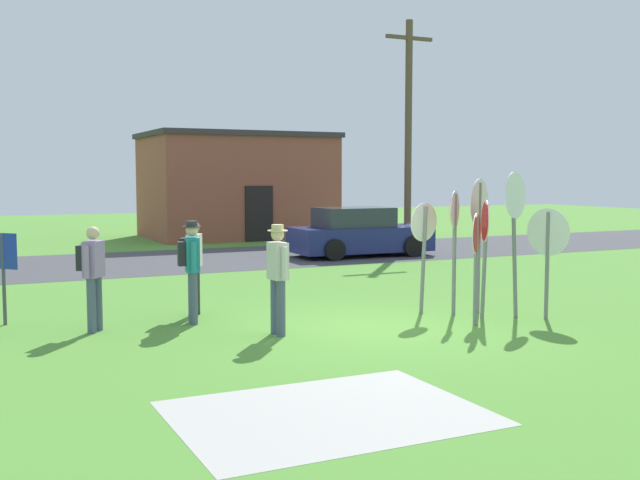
% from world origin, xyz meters
% --- Properties ---
extents(ground_plane, '(80.00, 80.00, 0.00)m').
position_xyz_m(ground_plane, '(0.00, 0.00, 0.00)').
color(ground_plane, '#518E33').
extents(street_asphalt, '(60.00, 6.40, 0.01)m').
position_xyz_m(street_asphalt, '(0.00, 11.13, 0.00)').
color(street_asphalt, '#424247').
rests_on(street_asphalt, ground).
extents(concrete_path, '(3.20, 2.40, 0.01)m').
position_xyz_m(concrete_path, '(-2.79, -3.70, 0.00)').
color(concrete_path, '#ADAAA3').
rests_on(concrete_path, ground).
extents(building_background, '(7.23, 5.20, 4.18)m').
position_xyz_m(building_background, '(4.10, 18.64, 2.09)').
color(building_background, brown).
rests_on(building_background, ground).
extents(utility_pole, '(1.80, 0.24, 7.75)m').
position_xyz_m(utility_pole, '(7.89, 11.70, 4.05)').
color(utility_pole, brown).
rests_on(utility_pole, ground).
extents(parked_car_on_street, '(4.34, 2.09, 1.51)m').
position_xyz_m(parked_car_on_street, '(5.02, 9.94, 0.69)').
color(parked_car_on_street, navy).
rests_on(parked_car_on_street, ground).
extents(stop_sign_rear_left, '(0.77, 0.49, 2.44)m').
position_xyz_m(stop_sign_rear_left, '(2.31, 0.44, 1.69)').
color(stop_sign_rear_left, slate).
rests_on(stop_sign_rear_left, ground).
extents(stop_sign_far_back, '(0.25, 0.79, 1.93)m').
position_xyz_m(stop_sign_far_back, '(3.00, -0.60, 1.31)').
color(stop_sign_far_back, slate).
rests_on(stop_sign_far_back, ground).
extents(stop_sign_leaning_left, '(0.51, 0.47, 1.88)m').
position_xyz_m(stop_sign_leaning_left, '(1.52, -0.54, 1.27)').
color(stop_sign_leaning_left, slate).
rests_on(stop_sign_leaning_left, ground).
extents(stop_sign_tallest, '(0.68, 0.23, 2.01)m').
position_xyz_m(stop_sign_tallest, '(1.33, 0.75, 1.36)').
color(stop_sign_tallest, slate).
rests_on(stop_sign_tallest, ground).
extents(stop_sign_center_cluster, '(0.38, 0.66, 2.07)m').
position_xyz_m(stop_sign_center_cluster, '(2.06, -0.06, 1.41)').
color(stop_sign_center_cluster, slate).
rests_on(stop_sign_center_cluster, ground).
extents(stop_sign_nearest, '(0.51, 0.45, 2.23)m').
position_xyz_m(stop_sign_nearest, '(1.76, 0.41, 1.50)').
color(stop_sign_nearest, slate).
rests_on(stop_sign_nearest, ground).
extents(stop_sign_low_front, '(0.76, 0.39, 2.56)m').
position_xyz_m(stop_sign_low_front, '(2.59, -0.20, 1.77)').
color(stop_sign_low_front, slate).
rests_on(stop_sign_low_front, ground).
extents(person_in_blue, '(0.47, 0.49, 1.69)m').
position_xyz_m(person_in_blue, '(-4.31, 1.70, 0.98)').
color(person_in_blue, '#4C5670').
rests_on(person_in_blue, ground).
extents(person_near_signs, '(0.31, 0.57, 1.74)m').
position_xyz_m(person_near_signs, '(-1.74, 0.18, 0.98)').
color(person_near_signs, '#4C5670').
rests_on(person_near_signs, ground).
extents(person_with_sunhat, '(0.42, 0.56, 1.74)m').
position_xyz_m(person_with_sunhat, '(-2.70, 1.68, 1.01)').
color(person_with_sunhat, '#4C5670').
rests_on(person_with_sunhat, ground).
extents(person_holding_notes, '(0.46, 0.51, 1.69)m').
position_xyz_m(person_holding_notes, '(-2.46, 2.37, 0.98)').
color(person_holding_notes, '#2D2D33').
rests_on(person_holding_notes, ground).
extents(info_panel_middle, '(0.41, 0.47, 1.54)m').
position_xyz_m(info_panel_middle, '(-5.56, 2.91, 1.06)').
color(info_panel_middle, '#4C4C51').
rests_on(info_panel_middle, ground).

